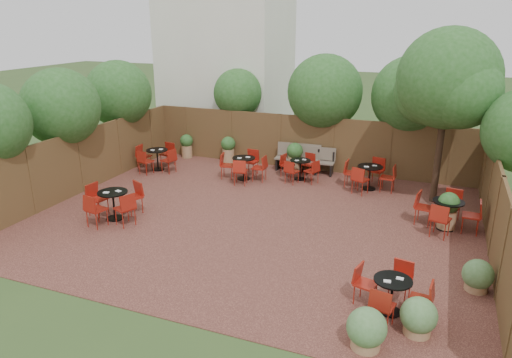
% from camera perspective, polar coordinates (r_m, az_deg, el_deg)
% --- Properties ---
extents(ground, '(80.00, 80.00, 0.00)m').
position_cam_1_polar(ground, '(13.36, -0.11, -4.79)').
color(ground, '#354F23').
rests_on(ground, ground).
extents(courtyard_paving, '(12.00, 10.00, 0.02)m').
position_cam_1_polar(courtyard_paving, '(13.36, -0.11, -4.75)').
color(courtyard_paving, '#3D1F19').
rests_on(courtyard_paving, ground).
extents(fence_back, '(12.00, 0.08, 2.00)m').
position_cam_1_polar(fence_back, '(17.54, 5.95, 4.34)').
color(fence_back, '#4C321C').
rests_on(fence_back, ground).
extents(fence_left, '(0.08, 10.00, 2.00)m').
position_cam_1_polar(fence_left, '(16.10, -20.38, 1.92)').
color(fence_left, '#4C321C').
rests_on(fence_left, ground).
extents(fence_right, '(0.08, 10.00, 2.00)m').
position_cam_1_polar(fence_right, '(12.27, 26.99, -4.12)').
color(fence_right, '#4C321C').
rests_on(fence_right, ground).
extents(neighbour_building, '(5.00, 4.00, 8.00)m').
position_cam_1_polar(neighbour_building, '(21.42, -3.51, 15.15)').
color(neighbour_building, silver).
rests_on(neighbour_building, ground).
extents(overhang_foliage, '(15.54, 10.81, 2.74)m').
position_cam_1_polar(overhang_foliage, '(15.85, -0.49, 9.32)').
color(overhang_foliage, '#23531B').
rests_on(overhang_foliage, ground).
extents(courtyard_tree, '(2.95, 2.89, 5.15)m').
position_cam_1_polar(courtyard_tree, '(14.70, 22.02, 10.56)').
color(courtyard_tree, black).
rests_on(courtyard_tree, courtyard_paving).
extents(park_bench_left, '(1.54, 0.56, 0.94)m').
position_cam_1_polar(park_bench_left, '(17.22, 6.96, 2.31)').
color(park_bench_left, brown).
rests_on(park_bench_left, courtyard_paving).
extents(park_bench_right, '(1.65, 0.61, 1.00)m').
position_cam_1_polar(park_bench_right, '(17.36, 5.07, 2.62)').
color(park_bench_right, brown).
rests_on(park_bench_right, courtyard_paving).
extents(bistro_tables, '(11.61, 8.42, 0.93)m').
position_cam_1_polar(bistro_tables, '(14.39, 2.32, -1.04)').
color(bistro_tables, black).
rests_on(bistro_tables, courtyard_paving).
extents(planters, '(10.35, 4.04, 1.07)m').
position_cam_1_polar(planters, '(16.65, 3.07, 2.09)').
color(planters, '#9C764E').
rests_on(planters, courtyard_paving).
extents(low_shrubs, '(2.48, 3.31, 0.74)m').
position_cam_1_polar(low_shrubs, '(9.38, 19.06, -14.47)').
color(low_shrubs, '#9C764E').
rests_on(low_shrubs, courtyard_paving).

